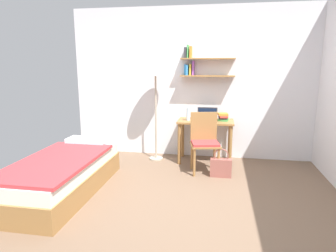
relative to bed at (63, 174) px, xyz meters
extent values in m
plane|color=brown|center=(1.54, -0.13, -0.24)|extent=(5.28, 5.28, 0.00)
cube|color=white|center=(1.54, 1.90, 1.06)|extent=(4.40, 0.05, 2.60)
cube|color=#9E703D|center=(1.74, 1.76, 1.20)|extent=(0.91, 0.22, 0.02)
cube|color=#3384C6|center=(1.36, 1.80, 1.31)|extent=(0.03, 0.13, 0.18)
cube|color=#3384C6|center=(1.40, 1.77, 1.30)|extent=(0.04, 0.18, 0.17)
cube|color=gold|center=(1.45, 1.79, 1.31)|extent=(0.03, 0.14, 0.18)
cube|color=purple|center=(1.50, 1.80, 1.33)|extent=(0.03, 0.12, 0.24)
cube|color=#9E703D|center=(1.74, 1.76, 1.49)|extent=(0.91, 0.22, 0.02)
cube|color=#333338|center=(1.37, 1.78, 1.59)|extent=(0.04, 0.17, 0.17)
cube|color=#4CA856|center=(1.41, 1.78, 1.60)|extent=(0.02, 0.17, 0.21)
cube|color=orange|center=(1.45, 1.79, 1.59)|extent=(0.03, 0.15, 0.19)
cube|color=#9E703D|center=(0.00, -0.01, -0.10)|extent=(0.85, 1.94, 0.28)
cube|color=silver|center=(0.00, -0.01, 0.12)|extent=(0.81, 1.88, 0.16)
cube|color=#DB383D|center=(0.00, -0.12, 0.22)|extent=(0.87, 1.59, 0.04)
cube|color=white|center=(0.00, 0.75, 0.25)|extent=(0.59, 0.28, 0.10)
cube|color=#9E703D|center=(1.74, 1.57, 0.46)|extent=(0.92, 0.51, 0.03)
cylinder|color=#9E703D|center=(1.33, 1.36, 0.10)|extent=(0.06, 0.06, 0.68)
cylinder|color=#9E703D|center=(2.15, 1.36, 0.10)|extent=(0.06, 0.06, 0.68)
cylinder|color=#9E703D|center=(1.33, 1.78, 0.10)|extent=(0.06, 0.06, 0.68)
cylinder|color=#9E703D|center=(2.15, 1.78, 0.10)|extent=(0.06, 0.06, 0.68)
cube|color=#9E703D|center=(1.77, 1.04, 0.20)|extent=(0.50, 0.46, 0.03)
cube|color=#B23838|center=(1.77, 1.04, 0.23)|extent=(0.46, 0.43, 0.04)
cube|color=#9E703D|center=(1.73, 1.20, 0.46)|extent=(0.41, 0.12, 0.43)
cylinder|color=#9E703D|center=(1.62, 0.85, -0.03)|extent=(0.04, 0.04, 0.42)
cylinder|color=#9E703D|center=(1.98, 0.92, -0.03)|extent=(0.04, 0.04, 0.42)
cylinder|color=#9E703D|center=(1.56, 1.15, -0.03)|extent=(0.04, 0.04, 0.42)
cylinder|color=#9E703D|center=(1.91, 1.23, -0.03)|extent=(0.04, 0.04, 0.42)
cylinder|color=#B2A893|center=(0.89, 1.55, -0.23)|extent=(0.24, 0.24, 0.02)
cylinder|color=#B2A893|center=(0.89, 1.55, 0.50)|extent=(0.03, 0.03, 1.43)
cone|color=silver|center=(0.89, 1.55, 1.33)|extent=(0.44, 0.44, 0.22)
cube|color=black|center=(1.76, 1.55, 0.48)|extent=(0.34, 0.22, 0.01)
cube|color=black|center=(1.76, 1.63, 0.59)|extent=(0.33, 0.06, 0.20)
cube|color=black|center=(1.76, 1.62, 0.58)|extent=(0.30, 0.05, 0.17)
cylinder|color=silver|center=(1.45, 1.53, 0.58)|extent=(0.06, 0.06, 0.21)
cube|color=#4CA856|center=(2.04, 1.62, 0.49)|extent=(0.19, 0.24, 0.03)
cube|color=#333338|center=(2.02, 1.62, 0.52)|extent=(0.15, 0.21, 0.03)
cube|color=#D13D38|center=(2.03, 1.62, 0.55)|extent=(0.16, 0.25, 0.03)
cube|color=orange|center=(2.02, 1.62, 0.58)|extent=(0.18, 0.21, 0.03)
cube|color=#99564C|center=(2.01, 0.90, -0.10)|extent=(0.31, 0.11, 0.27)
torus|color=#99564C|center=(2.01, 0.90, 0.08)|extent=(0.21, 0.02, 0.21)
camera|label=1|loc=(1.97, -3.33, 1.40)|focal=31.73mm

